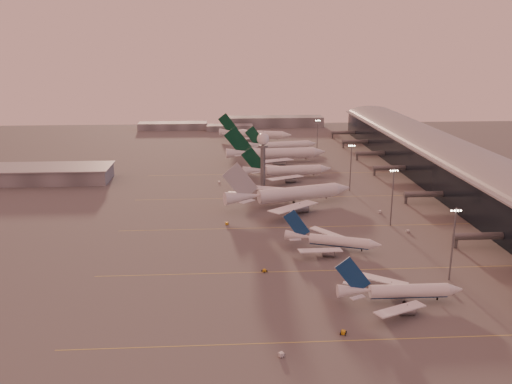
{
  "coord_description": "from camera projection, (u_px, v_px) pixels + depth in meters",
  "views": [
    {
      "loc": [
        -16.04,
        -160.34,
        76.83
      ],
      "look_at": [
        -1.63,
        72.45,
        10.9
      ],
      "focal_mm": 38.0,
      "sensor_mm": 36.0,
      "label": 1
    }
  ],
  "objects": [
    {
      "name": "greentail_c",
      "position": [
        282.0,
        147.0,
        383.8
      ],
      "size": [
        52.04,
        41.73,
        18.99
      ],
      "color": "white",
      "rests_on": "ground"
    },
    {
      "name": "mast_a",
      "position": [
        453.0,
        241.0,
        175.56
      ],
      "size": [
        3.6,
        0.56,
        25.0
      ],
      "color": "slate",
      "rests_on": "ground"
    },
    {
      "name": "gsv_truck_d",
      "position": [
        219.0,
        181.0,
        300.51
      ],
      "size": [
        2.03,
        4.98,
        1.98
      ],
      "color": "silver",
      "rests_on": "ground"
    },
    {
      "name": "gsv_truck_a",
      "position": [
        283.0,
        352.0,
        135.72
      ],
      "size": [
        6.44,
        4.6,
        2.46
      ],
      "color": "silver",
      "rests_on": "ground"
    },
    {
      "name": "greentail_d",
      "position": [
        255.0,
        136.0,
        424.65
      ],
      "size": [
        57.29,
        45.72,
        21.2
      ],
      "color": "white",
      "rests_on": "ground"
    },
    {
      "name": "gsv_catering_b",
      "position": [
        380.0,
        208.0,
        247.76
      ],
      "size": [
        5.92,
        3.34,
        4.6
      ],
      "color": "silver",
      "rests_on": "ground"
    },
    {
      "name": "gsv_tug_mid",
      "position": [
        264.0,
        271.0,
        185.18
      ],
      "size": [
        3.48,
        3.88,
        0.95
      ],
      "color": "gold",
      "rests_on": "ground"
    },
    {
      "name": "terminal",
      "position": [
        459.0,
        170.0,
        285.14
      ],
      "size": [
        57.0,
        362.0,
        23.04
      ],
      "color": "black",
      "rests_on": "ground"
    },
    {
      "name": "greentail_b",
      "position": [
        277.0,
        156.0,
        350.15
      ],
      "size": [
        66.17,
        53.26,
        24.03
      ],
      "color": "white",
      "rests_on": "ground"
    },
    {
      "name": "gsv_truck_b",
      "position": [
        409.0,
        230.0,
        223.15
      ],
      "size": [
        5.81,
        3.27,
        2.22
      ],
      "color": "silver",
      "rests_on": "ground"
    },
    {
      "name": "ground",
      "position": [
        275.0,
        285.0,
        175.85
      ],
      "size": [
        700.0,
        700.0,
        0.0
      ],
      "primitive_type": "plane",
      "color": "#535050",
      "rests_on": "ground"
    },
    {
      "name": "narrowbody_mid",
      "position": [
        332.0,
        242.0,
        204.38
      ],
      "size": [
        35.85,
        28.1,
        14.59
      ],
      "color": "white",
      "rests_on": "ground"
    },
    {
      "name": "gsv_catering_a",
      "position": [
        453.0,
        288.0,
        169.21
      ],
      "size": [
        5.05,
        3.62,
        3.79
      ],
      "color": "silver",
      "rests_on": "ground"
    },
    {
      "name": "radar_tower",
      "position": [
        263.0,
        149.0,
        285.71
      ],
      "size": [
        6.4,
        6.4,
        31.1
      ],
      "color": "slate",
      "rests_on": "ground"
    },
    {
      "name": "mast_d",
      "position": [
        317.0,
        136.0,
        367.06
      ],
      "size": [
        3.6,
        0.56,
        25.0
      ],
      "color": "slate",
      "rests_on": "ground"
    },
    {
      "name": "narrowbody_near",
      "position": [
        400.0,
        293.0,
        163.01
      ],
      "size": [
        39.33,
        31.43,
        15.38
      ],
      "color": "white",
      "rests_on": "ground"
    },
    {
      "name": "distant_horizon",
      "position": [
        243.0,
        123.0,
        487.23
      ],
      "size": [
        165.0,
        37.5,
        9.0
      ],
      "color": "slate",
      "rests_on": "ground"
    },
    {
      "name": "gsv_tug_near",
      "position": [
        343.0,
        333.0,
        146.06
      ],
      "size": [
        3.4,
        4.2,
        1.04
      ],
      "color": "gold",
      "rests_on": "ground"
    },
    {
      "name": "widebody_white",
      "position": [
        290.0,
        197.0,
        259.17
      ],
      "size": [
        63.96,
        50.52,
        23.16
      ],
      "color": "white",
      "rests_on": "ground"
    },
    {
      "name": "hangar",
      "position": [
        37.0,
        174.0,
        302.01
      ],
      "size": [
        82.0,
        27.0,
        8.5
      ],
      "color": "slate",
      "rests_on": "ground"
    },
    {
      "name": "gsv_truck_c",
      "position": [
        228.0,
        222.0,
        232.32
      ],
      "size": [
        6.42,
        3.89,
        2.44
      ],
      "color": "gold",
      "rests_on": "ground"
    },
    {
      "name": "mast_c",
      "position": [
        351.0,
        165.0,
        280.74
      ],
      "size": [
        3.6,
        0.56,
        25.0
      ],
      "color": "slate",
      "rests_on": "ground"
    },
    {
      "name": "gsv_tug_hangar",
      "position": [
        313.0,
        168.0,
        331.75
      ],
      "size": [
        3.73,
        2.41,
        1.02
      ],
      "color": "silver",
      "rests_on": "ground"
    },
    {
      "name": "greentail_a",
      "position": [
        288.0,
        172.0,
        309.94
      ],
      "size": [
        52.31,
        42.06,
        19.01
      ],
      "color": "white",
      "rests_on": "ground"
    },
    {
      "name": "mast_b",
      "position": [
        392.0,
        195.0,
        228.21
      ],
      "size": [
        3.6,
        0.56,
        25.0
      ],
      "color": "slate",
      "rests_on": "ground"
    },
    {
      "name": "taxiway_markings",
      "position": [
        332.0,
        226.0,
        231.42
      ],
      "size": [
        180.0,
        185.25,
        0.02
      ],
      "color": "gold",
      "rests_on": "ground"
    }
  ]
}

